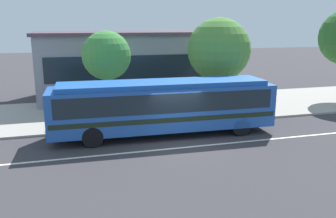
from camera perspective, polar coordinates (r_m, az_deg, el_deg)
name	(u,v)px	position (r m, az deg, el deg)	size (l,w,h in m)	color
ground_plane	(177,142)	(17.46, 1.52, -5.40)	(120.00, 120.00, 0.00)	#373539
sidewalk_slab	(148,110)	(23.71, -3.21, -0.12)	(60.00, 8.00, 0.12)	#A29B93
lane_stripe_center	(182,148)	(16.74, 2.32, -6.25)	(56.00, 0.16, 0.01)	silver
transit_bus	(164,104)	(18.20, -0.72, 0.81)	(11.55, 2.86, 2.84)	#2353A9
pedestrian_waiting_near_sign	(108,106)	(20.53, -9.66, 0.46)	(0.44, 0.44, 1.65)	#6F5F56
bus_stop_sign	(222,92)	(21.17, 8.66, 2.73)	(0.08, 0.44, 2.53)	gray
street_tree_near_stop	(107,56)	(21.93, -9.91, 8.43)	(2.98, 2.98, 5.18)	brown
street_tree_mid_block	(219,50)	(22.72, 8.22, 9.47)	(3.97, 3.97, 5.96)	brown
station_building	(135,64)	(28.24, -5.31, 7.22)	(14.97, 7.06, 5.09)	gray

